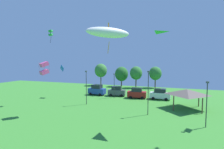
% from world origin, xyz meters
% --- Properties ---
extents(kite_flying_0, '(3.77, 3.85, 2.83)m').
position_xyz_m(kite_flying_0, '(-0.70, 16.16, 11.35)').
color(kite_flying_0, white).
extents(kite_flying_4, '(0.87, 0.81, 2.69)m').
position_xyz_m(kite_flying_4, '(-19.08, 30.84, 14.48)').
color(kite_flying_4, green).
extents(kite_flying_5, '(1.67, 0.86, 1.81)m').
position_xyz_m(kite_flying_5, '(-20.55, 36.49, 6.97)').
color(kite_flying_5, blue).
extents(kite_flying_6, '(2.31, 2.33, 0.26)m').
position_xyz_m(kite_flying_6, '(2.67, 23.48, 11.86)').
color(kite_flying_6, green).
extents(kite_flying_8, '(1.61, 1.66, 2.20)m').
position_xyz_m(kite_flying_8, '(-14.46, 23.33, 7.55)').
color(kite_flying_8, '#E54C93').
extents(parked_car_leftmost, '(4.55, 2.35, 2.66)m').
position_xyz_m(parked_car_leftmost, '(-13.46, 41.24, 1.29)').
color(parked_car_leftmost, '#234299').
rests_on(parked_car_leftmost, ground).
extents(parked_car_second_from_left, '(4.42, 2.31, 2.43)m').
position_xyz_m(parked_car_second_from_left, '(-8.22, 41.57, 1.19)').
color(parked_car_second_from_left, '#4C5156').
rests_on(parked_car_second_from_left, ground).
extents(parked_car_third_from_left, '(4.45, 2.27, 2.48)m').
position_xyz_m(parked_car_third_from_left, '(-2.97, 40.67, 1.21)').
color(parked_car_third_from_left, maroon).
rests_on(parked_car_third_from_left, ground).
extents(parked_car_rightmost_in_row, '(4.57, 2.10, 2.46)m').
position_xyz_m(parked_car_rightmost_in_row, '(2.27, 41.13, 1.20)').
color(parked_car_rightmost_in_row, silver).
rests_on(parked_car_rightmost_in_row, ground).
extents(park_pavilion, '(5.84, 6.08, 3.60)m').
position_xyz_m(park_pavilion, '(7.45, 34.90, 3.08)').
color(park_pavilion, brown).
rests_on(park_pavilion, ground).
extents(light_post_0, '(0.36, 0.20, 6.08)m').
position_xyz_m(light_post_0, '(9.24, 25.93, 3.44)').
color(light_post_0, '#2D2D33').
rests_on(light_post_0, ground).
extents(light_post_1, '(0.36, 0.20, 6.78)m').
position_xyz_m(light_post_1, '(-11.33, 31.54, 3.80)').
color(light_post_1, '#2D2D33').
rests_on(light_post_1, ground).
extents(light_post_2, '(0.36, 0.20, 5.75)m').
position_xyz_m(light_post_2, '(-8.16, 39.47, 3.27)').
color(light_post_2, '#2D2D33').
rests_on(light_post_2, ground).
extents(light_post_3, '(0.36, 0.20, 7.14)m').
position_xyz_m(light_post_3, '(1.29, 28.79, 3.98)').
color(light_post_3, '#2D2D33').
rests_on(light_post_3, ground).
extents(treeline_tree_0, '(4.41, 4.41, 7.74)m').
position_xyz_m(treeline_tree_0, '(-19.63, 58.07, 5.30)').
color(treeline_tree_0, brown).
rests_on(treeline_tree_0, ground).
extents(treeline_tree_1, '(4.51, 4.51, 6.75)m').
position_xyz_m(treeline_tree_1, '(-11.88, 57.98, 4.26)').
color(treeline_tree_1, brown).
rests_on(treeline_tree_1, ground).
extents(treeline_tree_2, '(3.96, 3.96, 6.97)m').
position_xyz_m(treeline_tree_2, '(-6.54, 56.53, 4.77)').
color(treeline_tree_2, brown).
rests_on(treeline_tree_2, ground).
extents(treeline_tree_3, '(4.00, 4.00, 6.90)m').
position_xyz_m(treeline_tree_3, '(-0.62, 58.52, 4.68)').
color(treeline_tree_3, brown).
rests_on(treeline_tree_3, ground).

